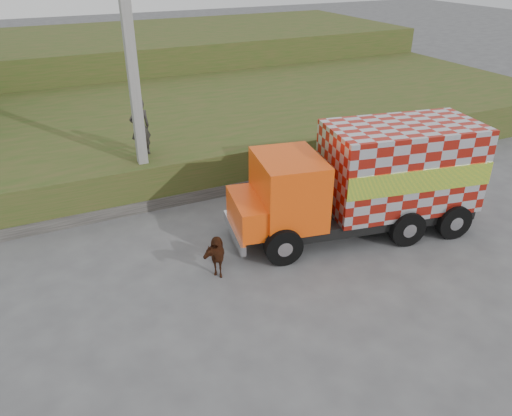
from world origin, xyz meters
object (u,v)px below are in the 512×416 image
utility_pole (134,83)px  cargo_truck (368,179)px  cow (213,252)px  pedestrian (140,127)px

utility_pole → cargo_truck: bearing=-39.5°
cargo_truck → cow: size_ratio=5.95×
utility_pole → pedestrian: (0.18, 0.70, -1.62)m
cargo_truck → cow: 5.07m
utility_pole → cargo_truck: utility_pole is taller
pedestrian → utility_pole: bearing=64.4°
utility_pole → cargo_truck: 7.60m
cow → utility_pole: bearing=113.6°
cargo_truck → cow: cargo_truck is taller
cow → pedestrian: (-0.44, 5.33, 1.91)m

